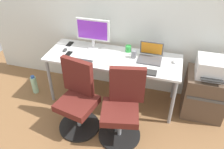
# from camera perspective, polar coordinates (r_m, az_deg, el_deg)

# --- Properties ---
(ground_plane) EXTENTS (5.28, 5.28, 0.00)m
(ground_plane) POSITION_cam_1_polar(r_m,az_deg,el_deg) (3.57, 0.22, -5.90)
(ground_plane) COLOR brown
(back_wall) EXTENTS (4.40, 0.04, 2.60)m
(back_wall) POSITION_cam_1_polar(r_m,az_deg,el_deg) (3.26, 2.28, 16.39)
(back_wall) COLOR silver
(back_wall) RESTS_ON ground
(desk) EXTENTS (1.85, 0.65, 0.75)m
(desk) POSITION_cam_1_polar(r_m,az_deg,el_deg) (3.17, 0.25, 3.40)
(desk) COLOR silver
(desk) RESTS_ON ground
(office_chair_left) EXTENTS (0.54, 0.54, 0.94)m
(office_chair_left) POSITION_cam_1_polar(r_m,az_deg,el_deg) (2.94, -8.51, -6.24)
(office_chair_left) COLOR black
(office_chair_left) RESTS_ON ground
(office_chair_right) EXTENTS (0.54, 0.54, 0.94)m
(office_chair_right) POSITION_cam_1_polar(r_m,az_deg,el_deg) (2.80, 2.56, -8.44)
(office_chair_right) COLOR black
(office_chair_right) RESTS_ON ground
(side_cabinet) EXTENTS (0.54, 0.50, 0.64)m
(side_cabinet) POSITION_cam_1_polar(r_m,az_deg,el_deg) (3.40, 21.95, -4.54)
(side_cabinet) COLOR brown
(side_cabinet) RESTS_ON ground
(printer) EXTENTS (0.38, 0.40, 0.24)m
(printer) POSITION_cam_1_polar(r_m,az_deg,el_deg) (3.15, 23.67, 1.61)
(printer) COLOR silver
(printer) RESTS_ON side_cabinet
(water_bottle_on_floor) EXTENTS (0.09, 0.09, 0.31)m
(water_bottle_on_floor) POSITION_cam_1_polar(r_m,az_deg,el_deg) (3.80, -18.77, -2.38)
(water_bottle_on_floor) COLOR #A5D8B2
(water_bottle_on_floor) RESTS_ON ground
(desktop_monitor) EXTENTS (0.48, 0.18, 0.43)m
(desktop_monitor) POSITION_cam_1_polar(r_m,az_deg,el_deg) (3.27, -4.82, 10.61)
(desktop_monitor) COLOR silver
(desktop_monitor) RESTS_ON desk
(open_laptop) EXTENTS (0.31, 0.27, 0.22)m
(open_laptop) POSITION_cam_1_polar(r_m,az_deg,el_deg) (3.10, 9.54, 4.73)
(open_laptop) COLOR #4C4C51
(open_laptop) RESTS_ON desk
(keyboard_by_monitor) EXTENTS (0.34, 0.12, 0.02)m
(keyboard_by_monitor) POSITION_cam_1_polar(r_m,az_deg,el_deg) (3.05, -8.15, 3.25)
(keyboard_by_monitor) COLOR #2D2D2D
(keyboard_by_monitor) RESTS_ON desk
(keyboard_by_laptop) EXTENTS (0.34, 0.12, 0.02)m
(keyboard_by_laptop) POSITION_cam_1_polar(r_m,az_deg,el_deg) (2.85, 7.70, 0.80)
(keyboard_by_laptop) COLOR #2D2D2D
(keyboard_by_laptop) RESTS_ON desk
(mouse_by_monitor) EXTENTS (0.06, 0.10, 0.03)m
(mouse_by_monitor) POSITION_cam_1_polar(r_m,az_deg,el_deg) (3.11, 15.30, 3.14)
(mouse_by_monitor) COLOR #B7B7B7
(mouse_by_monitor) RESTS_ON desk
(mouse_by_laptop) EXTENTS (0.06, 0.10, 0.03)m
(mouse_by_laptop) POSITION_cam_1_polar(r_m,az_deg,el_deg) (3.34, -11.62, 6.02)
(mouse_by_laptop) COLOR #2D2D2D
(mouse_by_laptop) RESTS_ON desk
(coffee_mug) EXTENTS (0.08, 0.08, 0.09)m
(coffee_mug) POSITION_cam_1_polar(r_m,az_deg,el_deg) (3.25, 4.08, 6.45)
(coffee_mug) COLOR green
(coffee_mug) RESTS_ON desk
(pen_cup) EXTENTS (0.07, 0.07, 0.10)m
(pen_cup) POSITION_cam_1_polar(r_m,az_deg,el_deg) (3.11, 5.46, 5.06)
(pen_cup) COLOR slate
(pen_cup) RESTS_ON desk
(phone_near_monitor) EXTENTS (0.07, 0.14, 0.01)m
(phone_near_monitor) POSITION_cam_1_polar(r_m,az_deg,el_deg) (3.51, -10.45, 7.50)
(phone_near_monitor) COLOR black
(phone_near_monitor) RESTS_ON desk
(phone_near_laptop) EXTENTS (0.07, 0.14, 0.01)m
(phone_near_laptop) POSITION_cam_1_polar(r_m,az_deg,el_deg) (3.25, -10.79, 5.06)
(phone_near_laptop) COLOR black
(phone_near_laptop) RESTS_ON desk
(paper_pile) EXTENTS (0.21, 0.30, 0.01)m
(paper_pile) POSITION_cam_1_polar(r_m,az_deg,el_deg) (3.07, -0.99, 3.82)
(paper_pile) COLOR white
(paper_pile) RESTS_ON desk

